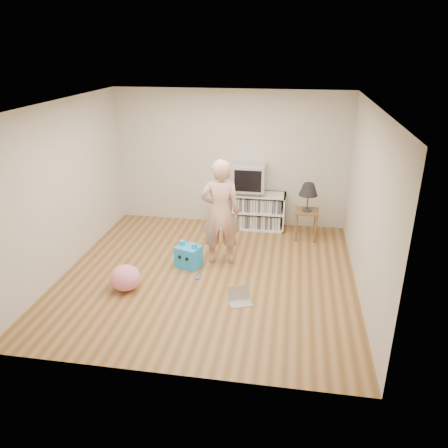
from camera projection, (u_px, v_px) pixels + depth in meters
ground at (208, 275)px, 6.84m from camera, size 4.50×4.50×0.00m
walls at (207, 196)px, 6.34m from camera, size 4.52×4.52×2.60m
ceiling at (206, 104)px, 5.84m from camera, size 4.50×4.50×0.01m
media_unit at (249, 210)px, 8.50m from camera, size 1.40×0.45×0.70m
dvd_deck at (249, 191)px, 8.33m from camera, size 0.45×0.35×0.07m
crt_tv at (249, 177)px, 8.22m from camera, size 0.60×0.53×0.50m
side_table at (306, 217)px, 7.96m from camera, size 0.42×0.42×0.55m
table_lamp at (308, 190)px, 7.75m from camera, size 0.34×0.34×0.52m
person at (220, 213)px, 6.93m from camera, size 0.69×0.52×1.74m
laptop at (240, 298)px, 6.10m from camera, size 0.38×0.35×0.21m
playing_cards at (198, 278)px, 6.73m from camera, size 0.08×0.10×0.02m
plush_blue at (188, 256)px, 7.03m from camera, size 0.45×0.40×0.43m
plush_pink at (125, 278)px, 6.37m from camera, size 0.58×0.58×0.38m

